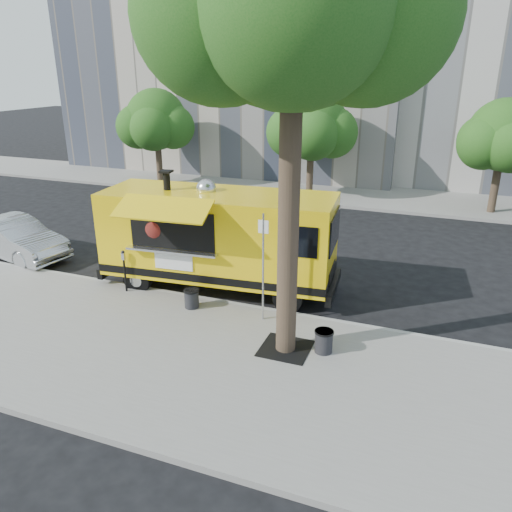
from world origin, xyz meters
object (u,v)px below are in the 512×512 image
(sedan, at_px, (15,238))
(food_truck, at_px, (217,237))
(trash_bin_left, at_px, (192,298))
(parking_meter, at_px, (124,266))
(sign_post, at_px, (263,261))
(trash_bin_right, at_px, (324,341))
(far_tree_b, at_px, (312,124))
(far_tree_c, at_px, (504,135))
(far_tree_a, at_px, (156,120))

(sedan, bearing_deg, food_truck, -78.13)
(trash_bin_left, bearing_deg, parking_meter, 173.88)
(sign_post, distance_m, trash_bin_right, 2.62)
(far_tree_b, distance_m, far_tree_c, 9.01)
(sign_post, bearing_deg, far_tree_a, 129.83)
(trash_bin_left, height_order, trash_bin_right, trash_bin_right)
(far_tree_a, height_order, trash_bin_left, far_tree_a)
(food_truck, height_order, trash_bin_left, food_truck)
(far_tree_a, bearing_deg, sign_post, -50.17)
(sedan, xyz_separation_m, trash_bin_right, (12.21, -2.60, -0.29))
(sign_post, height_order, parking_meter, sign_post)
(sign_post, height_order, sedan, sign_post)
(food_truck, relative_size, trash_bin_left, 14.09)
(sedan, relative_size, trash_bin_left, 8.36)
(food_truck, bearing_deg, trash_bin_right, -39.12)
(sedan, distance_m, trash_bin_left, 8.27)
(far_tree_b, xyz_separation_m, trash_bin_left, (0.39, -14.31, -3.39))
(sign_post, xyz_separation_m, trash_bin_right, (1.95, -1.05, -1.40))
(far_tree_c, relative_size, food_truck, 0.69)
(food_truck, relative_size, sedan, 1.69)
(far_tree_c, bearing_deg, far_tree_b, 178.09)
(far_tree_c, distance_m, sign_post, 15.48)
(sign_post, relative_size, trash_bin_left, 5.59)
(sedan, distance_m, trash_bin_right, 12.49)
(far_tree_c, bearing_deg, far_tree_a, -179.68)
(far_tree_c, bearing_deg, trash_bin_right, -106.70)
(food_truck, bearing_deg, far_tree_a, 122.76)
(far_tree_a, relative_size, sedan, 1.19)
(far_tree_c, distance_m, food_truck, 15.08)
(far_tree_c, bearing_deg, sedan, -143.43)
(food_truck, bearing_deg, far_tree_c, 49.89)
(food_truck, xyz_separation_m, sedan, (-8.13, -0.17, -0.98))
(parking_meter, bearing_deg, sign_post, -2.52)
(food_truck, bearing_deg, parking_meter, -152.90)
(far_tree_c, height_order, sedan, far_tree_c)
(far_tree_c, relative_size, trash_bin_right, 9.22)
(trash_bin_left, relative_size, trash_bin_right, 0.95)
(parking_meter, relative_size, trash_bin_right, 2.36)
(food_truck, xyz_separation_m, trash_bin_right, (4.09, -2.76, -1.27))
(food_truck, bearing_deg, trash_bin_left, -95.61)
(far_tree_b, bearing_deg, sedan, -121.27)
(sign_post, xyz_separation_m, trash_bin_left, (-2.16, -0.06, -1.41))
(sign_post, xyz_separation_m, food_truck, (-2.14, 1.72, -0.13))
(far_tree_a, bearing_deg, sedan, -84.03)
(sedan, bearing_deg, trash_bin_left, -90.51)
(far_tree_a, xyz_separation_m, far_tree_c, (18.00, 0.10, -0.06))
(trash_bin_right, bearing_deg, far_tree_b, 106.39)
(far_tree_c, xyz_separation_m, trash_bin_right, (-4.50, -15.00, -3.26))
(far_tree_c, height_order, sign_post, far_tree_c)
(far_tree_a, height_order, food_truck, far_tree_a)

